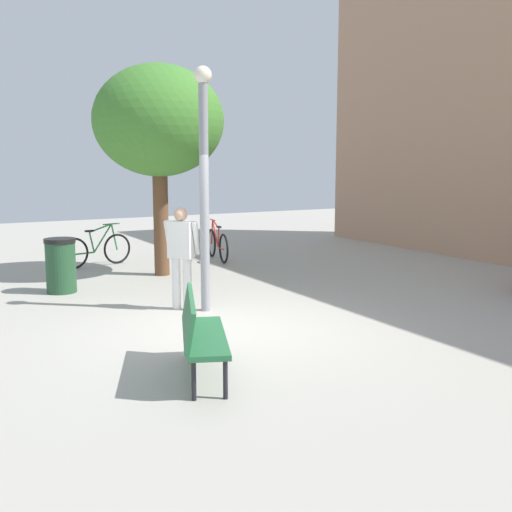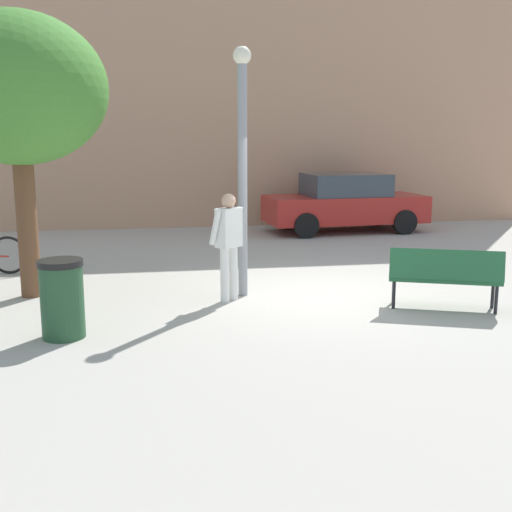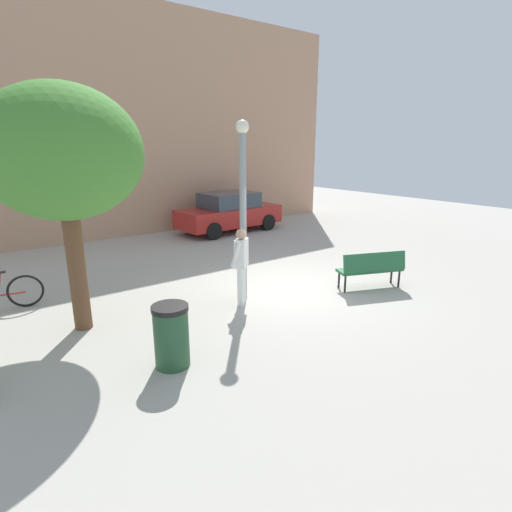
# 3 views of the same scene
# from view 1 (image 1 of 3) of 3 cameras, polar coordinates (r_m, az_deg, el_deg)

# --- Properties ---
(ground_plane) EXTENTS (36.00, 36.00, 0.00)m
(ground_plane) POSITION_cam_1_polar(r_m,az_deg,el_deg) (8.86, -2.81, -6.99)
(ground_plane) COLOR #A8A399
(lamppost) EXTENTS (0.28, 0.28, 3.85)m
(lamppost) POSITION_cam_1_polar(r_m,az_deg,el_deg) (9.83, -4.82, 7.63)
(lamppost) COLOR gray
(lamppost) RESTS_ON ground_plane
(person_by_lamppost) EXTENTS (0.59, 0.56, 1.67)m
(person_by_lamppost) POSITION_cam_1_polar(r_m,az_deg,el_deg) (10.05, -6.90, 0.47)
(person_by_lamppost) COLOR white
(person_by_lamppost) RESTS_ON ground_plane
(park_bench) EXTENTS (1.66, 1.02, 0.92)m
(park_bench) POSITION_cam_1_polar(r_m,az_deg,el_deg) (6.98, -5.35, -6.73)
(park_bench) COLOR #236038
(park_bench) RESTS_ON ground_plane
(plaza_tree) EXTENTS (2.69, 2.69, 4.37)m
(plaza_tree) POSITION_cam_1_polar(r_m,az_deg,el_deg) (13.14, -8.97, 12.12)
(plaza_tree) COLOR brown
(plaza_tree) RESTS_ON ground_plane
(bicycle_green) EXTENTS (0.50, 1.77, 0.97)m
(bicycle_green) POSITION_cam_1_polar(r_m,az_deg,el_deg) (14.68, -14.51, 0.57)
(bicycle_green) COLOR black
(bicycle_green) RESTS_ON ground_plane
(bicycle_red) EXTENTS (1.79, 0.36, 0.97)m
(bicycle_red) POSITION_cam_1_polar(r_m,az_deg,el_deg) (15.15, -3.60, 1.08)
(bicycle_red) COLOR black
(bicycle_red) RESTS_ON ground_plane
(trash_bin) EXTENTS (0.57, 0.57, 1.01)m
(trash_bin) POSITION_cam_1_polar(r_m,az_deg,el_deg) (11.90, -17.57, -0.83)
(trash_bin) COLOR #234C2D
(trash_bin) RESTS_ON ground_plane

